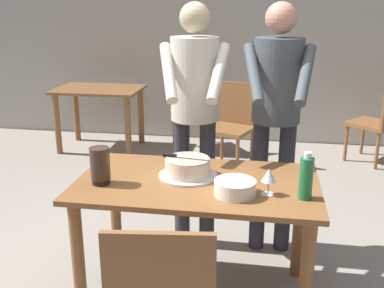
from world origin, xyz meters
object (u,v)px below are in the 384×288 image
background_chair_1 (233,122)px  background_chair_2 (196,110)px  cake_on_platter (188,168)px  background_chair_0 (379,120)px  hurricane_lamp (100,165)px  person_cutting_cake (195,101)px  background_table (99,102)px  cake_knife (176,156)px  person_standing_beside (276,103)px  wine_glass_near (269,176)px  plate_stack (235,188)px  water_bottle (306,178)px  main_dining_table (197,202)px

background_chair_1 → background_chair_2: (-0.48, 0.50, 0.00)m
cake_on_platter → background_chair_0: 3.11m
hurricane_lamp → person_cutting_cake: (0.41, 0.73, 0.22)m
cake_on_platter → background_table: cake_on_platter is taller
cake_knife → hurricane_lamp: (-0.39, -0.20, -0.01)m
cake_knife → background_chair_0: 3.15m
background_chair_0 → hurricane_lamp: bearing=-126.8°
background_table → background_chair_0: bearing=-0.3°
cake_knife → background_chair_2: 2.80m
cake_on_platter → background_chair_1: (0.09, 2.27, -0.31)m
person_standing_beside → wine_glass_near: bearing=-92.6°
cake_on_platter → background_chair_1: size_ratio=0.38×
person_standing_beside → background_chair_2: 2.44m
background_chair_0 → background_chair_2: 2.04m
plate_stack → background_chair_2: 3.08m
background_table → person_standing_beside: bearing=-45.6°
plate_stack → wine_glass_near: 0.19m
background_chair_2 → background_chair_1: bearing=-46.4°
person_cutting_cake → plate_stack: bearing=-66.2°
hurricane_lamp → background_chair_0: 3.53m
water_bottle → main_dining_table: bearing=165.7°
main_dining_table → cake_on_platter: (-0.06, 0.06, 0.18)m
cake_on_platter → hurricane_lamp: hurricane_lamp is taller
cake_on_platter → background_table: size_ratio=0.34×
wine_glass_near → background_chair_2: bearing=106.0°
background_chair_1 → person_cutting_cake: bearing=-94.7°
background_table → background_chair_0: size_ratio=1.11×
plate_stack → background_chair_2: bearing=102.7°
background_table → person_cutting_cake: bearing=-54.8°
main_dining_table → background_chair_1: (0.03, 2.32, -0.13)m
background_table → background_chair_0: 3.18m
wine_glass_near → person_cutting_cake: size_ratio=0.08×
background_table → background_chair_2: background_chair_2 is taller
hurricane_lamp → person_cutting_cake: size_ratio=0.12×
cake_knife → wine_glass_near: 0.57m
plate_stack → cake_knife: bearing=147.5°
hurricane_lamp → background_table: (-1.07, 2.83, -0.28)m
plate_stack → wine_glass_near: wine_glass_near is taller
main_dining_table → hurricane_lamp: 0.59m
plate_stack → person_cutting_cake: bearing=113.8°
person_standing_beside → background_chair_0: (1.15, 2.05, -0.58)m
background_chair_0 → plate_stack: bearing=-115.6°
person_standing_beside → background_table: 2.93m
plate_stack → person_standing_beside: (0.21, 0.79, 0.29)m
main_dining_table → wine_glass_near: (0.40, -0.13, 0.23)m
background_table → background_chair_2: bearing=6.5°
cake_on_platter → background_chair_0: size_ratio=0.38×
wine_glass_near → person_standing_beside: person_standing_beside is taller
cake_on_platter → water_bottle: 0.68m
water_bottle → person_cutting_cake: person_cutting_cake is taller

